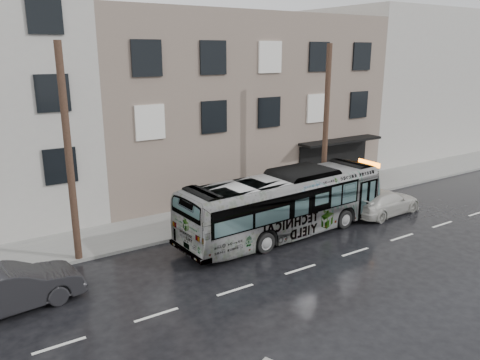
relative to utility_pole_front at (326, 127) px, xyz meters
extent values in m
plane|color=black|center=(-6.50, -3.30, -4.65)|extent=(120.00, 120.00, 0.00)
cube|color=gray|center=(-6.50, 1.60, -4.58)|extent=(90.00, 3.60, 0.15)
cube|color=#746459|center=(-1.50, 9.40, 0.85)|extent=(20.00, 12.00, 11.00)
cube|color=#B1AEA7|center=(17.50, 9.40, 1.35)|extent=(18.00, 12.00, 12.00)
cylinder|color=#493024|center=(0.00, 0.00, 0.00)|extent=(0.30, 0.30, 9.00)
cylinder|color=#493024|center=(-14.00, 0.00, 0.00)|extent=(0.30, 0.30, 9.00)
cylinder|color=slate|center=(1.10, 0.00, -3.30)|extent=(0.06, 0.06, 2.40)
imported|color=#B2B2B2|center=(-4.66, -2.37, -3.08)|extent=(11.41, 3.24, 3.14)
imported|color=#B2B1AA|center=(1.83, -3.00, -3.96)|extent=(4.87, 2.27, 1.38)
imported|color=black|center=(-17.03, -2.74, -3.84)|extent=(5.05, 2.25, 1.61)
camera|label=1|loc=(-18.21, -19.30, 4.08)|focal=35.00mm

